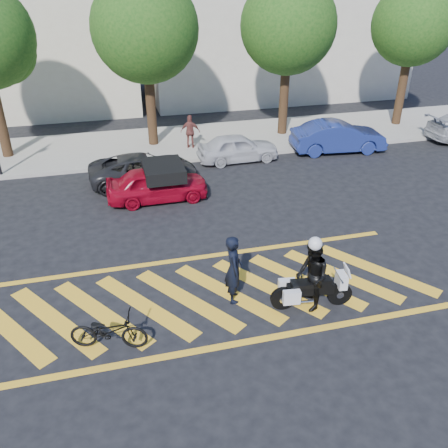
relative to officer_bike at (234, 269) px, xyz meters
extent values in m
plane|color=black|center=(-0.57, 0.26, -0.94)|extent=(90.00, 90.00, 0.00)
cube|color=#9E998E|center=(-0.57, 12.26, -0.86)|extent=(60.00, 5.00, 0.15)
cube|color=yellow|center=(-5.57, 0.26, -0.93)|extent=(2.43, 3.21, 0.01)
cube|color=yellow|center=(-4.47, 0.26, -0.93)|extent=(2.43, 3.21, 0.01)
cube|color=yellow|center=(-3.37, 0.26, -0.93)|extent=(2.43, 3.21, 0.01)
cube|color=yellow|center=(-2.27, 0.26, -0.93)|extent=(2.43, 3.21, 0.01)
cube|color=yellow|center=(-1.17, 0.26, -0.93)|extent=(2.43, 3.21, 0.01)
cube|color=yellow|center=(-0.07, 0.26, -0.93)|extent=(2.43, 3.21, 0.01)
cube|color=yellow|center=(1.03, 0.26, -0.93)|extent=(2.43, 3.21, 0.01)
cube|color=yellow|center=(2.13, 0.26, -0.93)|extent=(2.43, 3.21, 0.01)
cube|color=yellow|center=(3.23, 0.26, -0.93)|extent=(2.43, 3.21, 0.01)
cube|color=yellow|center=(4.33, 0.26, -0.93)|extent=(2.43, 3.21, 0.01)
cube|color=yellow|center=(-0.57, -1.64, -0.93)|extent=(12.00, 0.20, 0.01)
cube|color=yellow|center=(-0.57, 2.16, -0.93)|extent=(12.00, 0.20, 0.01)
cube|color=beige|center=(8.43, 21.26, 4.56)|extent=(16.00, 8.00, 11.00)
sphere|color=#184913|center=(-6.47, 12.56, 3.59)|extent=(2.73, 2.73, 2.73)
cylinder|color=black|center=(-0.57, 12.26, 1.06)|extent=(0.44, 0.44, 4.00)
sphere|color=#184913|center=(-0.57, 12.26, 4.33)|extent=(4.60, 4.60, 4.60)
sphere|color=#184913|center=(0.03, 12.56, 3.64)|extent=(2.99, 2.99, 2.99)
cylinder|color=black|center=(5.93, 12.26, 1.06)|extent=(0.44, 0.44, 4.00)
sphere|color=#184913|center=(5.93, 12.26, 4.27)|extent=(4.40, 4.40, 4.40)
sphere|color=#184913|center=(6.53, 12.56, 3.61)|extent=(2.86, 2.86, 2.86)
cylinder|color=black|center=(12.43, 12.26, 1.06)|extent=(0.44, 0.44, 4.00)
sphere|color=#184913|center=(12.43, 12.26, 4.16)|extent=(4.00, 4.00, 4.00)
sphere|color=#184913|center=(13.03, 12.56, 3.56)|extent=(2.60, 2.60, 2.60)
imported|color=black|center=(0.00, 0.00, 0.00)|extent=(0.54, 0.74, 1.87)
imported|color=black|center=(-3.19, -1.00, -0.47)|extent=(1.87, 1.08, 0.93)
cylinder|color=black|center=(1.10, -0.69, -0.62)|extent=(0.64, 0.21, 0.63)
cylinder|color=silver|center=(1.10, -0.69, -0.62)|extent=(0.21, 0.17, 0.19)
cylinder|color=black|center=(2.57, -0.87, -0.62)|extent=(0.64, 0.21, 0.63)
cylinder|color=silver|center=(2.57, -0.87, -0.62)|extent=(0.21, 0.17, 0.19)
cube|color=black|center=(1.79, -0.77, -0.39)|extent=(1.21, 0.39, 0.29)
cube|color=black|center=(2.07, -0.81, -0.20)|extent=(0.46, 0.33, 0.21)
cube|color=black|center=(1.55, -0.74, -0.21)|extent=(0.56, 0.38, 0.11)
cube|color=silver|center=(2.57, -0.87, -0.20)|extent=(0.26, 0.42, 0.38)
cube|color=silver|center=(1.28, -0.46, -0.41)|extent=(0.45, 0.22, 0.36)
cube|color=silver|center=(1.22, -0.95, -0.41)|extent=(0.45, 0.22, 0.36)
imported|color=black|center=(1.79, -0.78, 0.00)|extent=(0.82, 1.00, 1.88)
imported|color=#9E071C|center=(-1.12, 6.41, -0.31)|extent=(3.69, 1.51, 1.25)
imported|color=black|center=(-1.47, 8.06, -0.35)|extent=(4.22, 1.99, 1.17)
imported|color=silver|center=(2.81, 9.46, -0.33)|extent=(3.57, 1.51, 1.21)
imported|color=navy|center=(7.60, 9.46, -0.23)|extent=(4.40, 1.91, 1.41)
imported|color=brown|center=(1.05, 11.26, -0.02)|extent=(0.96, 0.62, 1.53)
camera|label=1|loc=(-2.71, -9.54, 6.78)|focal=38.00mm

